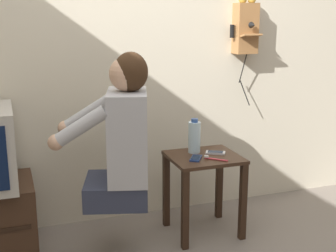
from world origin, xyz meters
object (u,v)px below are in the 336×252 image
(cell_phone_held, at_px, (196,158))
(toothbrush, at_px, (214,159))
(cell_phone_spare, at_px, (215,153))
(water_bottle, at_px, (194,137))
(wall_phone_antique, at_px, (246,27))
(person, at_px, (122,136))

(cell_phone_held, distance_m, toothbrush, 0.11)
(cell_phone_spare, relative_size, water_bottle, 0.61)
(water_bottle, distance_m, toothbrush, 0.22)
(wall_phone_antique, bearing_deg, cell_phone_spare, -137.29)
(wall_phone_antique, relative_size, water_bottle, 3.45)
(water_bottle, height_order, toothbrush, water_bottle)
(person, distance_m, toothbrush, 0.61)
(water_bottle, bearing_deg, cell_phone_held, -108.12)
(cell_phone_held, bearing_deg, person, -142.16)
(wall_phone_antique, height_order, cell_phone_spare, wall_phone_antique)
(toothbrush, bearing_deg, wall_phone_antique, -0.53)
(cell_phone_held, xyz_separation_m, water_bottle, (0.05, 0.14, 0.10))
(person, distance_m, wall_phone_antique, 1.25)
(wall_phone_antique, bearing_deg, toothbrush, -133.26)
(toothbrush, bearing_deg, person, 131.90)
(cell_phone_held, relative_size, cell_phone_spare, 0.99)
(wall_phone_antique, distance_m, cell_phone_held, 1.03)
(cell_phone_held, distance_m, water_bottle, 0.18)
(person, xyz_separation_m, cell_phone_held, (0.48, 0.04, -0.20))
(cell_phone_held, bearing_deg, cell_phone_spare, 55.43)
(person, distance_m, cell_phone_held, 0.52)
(person, relative_size, cell_phone_spare, 6.38)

